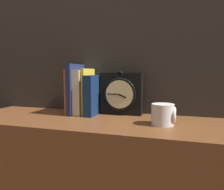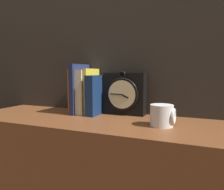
% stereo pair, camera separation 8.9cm
% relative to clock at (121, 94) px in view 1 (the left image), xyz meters
% --- Properties ---
extents(wall_back, '(6.00, 0.05, 2.60)m').
position_rel_clock_xyz_m(wall_back, '(-0.00, 0.07, 0.43)').
color(wall_back, '#2D2823').
rests_on(wall_back, ground_plane).
extents(clock, '(0.20, 0.07, 0.21)m').
position_rel_clock_xyz_m(clock, '(0.00, 0.00, 0.00)').
color(clock, black).
rests_on(clock, bookshelf).
extents(book_slot0_orange, '(0.02, 0.13, 0.21)m').
position_rel_clock_xyz_m(book_slot0_orange, '(-0.24, -0.03, 0.01)').
color(book_slot0_orange, orange).
rests_on(book_slot0_orange, bookshelf).
extents(book_slot1_navy, '(0.02, 0.16, 0.24)m').
position_rel_clock_xyz_m(book_slot1_navy, '(-0.21, -0.04, 0.02)').
color(book_slot1_navy, '#1C244B').
rests_on(book_slot1_navy, bookshelf).
extents(book_slot2_cream, '(0.04, 0.14, 0.21)m').
position_rel_clock_xyz_m(book_slot2_cream, '(-0.18, -0.04, 0.01)').
color(book_slot2_cream, beige).
rests_on(book_slot2_cream, bookshelf).
extents(book_slot3_yellow, '(0.01, 0.14, 0.22)m').
position_rel_clock_xyz_m(book_slot3_yellow, '(-0.15, -0.03, 0.01)').
color(book_slot3_yellow, yellow).
rests_on(book_slot3_yellow, bookshelf).
extents(book_slot4_navy, '(0.04, 0.16, 0.19)m').
position_rel_clock_xyz_m(book_slot4_navy, '(-0.12, -0.04, -0.01)').
color(book_slot4_navy, navy).
rests_on(book_slot4_navy, bookshelf).
extents(mug, '(0.09, 0.08, 0.08)m').
position_rel_clock_xyz_m(mug, '(0.21, -0.16, -0.06)').
color(mug, white).
rests_on(mug, bookshelf).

